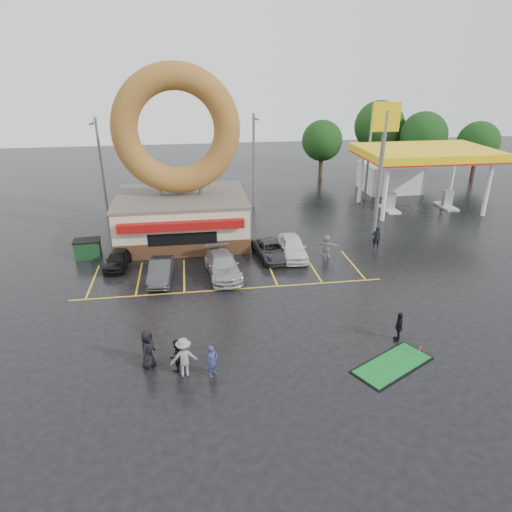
{
  "coord_description": "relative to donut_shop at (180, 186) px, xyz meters",
  "views": [
    {
      "loc": [
        -2.32,
        -22.5,
        13.46
      ],
      "look_at": [
        1.59,
        3.45,
        2.2
      ],
      "focal_mm": 32.0,
      "sensor_mm": 36.0,
      "label": 1
    }
  ],
  "objects": [
    {
      "name": "streetlight_mid",
      "position": [
        7.0,
        7.95,
        0.32
      ],
      "size": [
        0.4,
        2.21,
        9.0
      ],
      "color": "slate",
      "rests_on": "ground"
    },
    {
      "name": "person_walker_far",
      "position": [
        14.85,
        -4.18,
        -3.6
      ],
      "size": [
        0.72,
        0.58,
        1.73
      ],
      "primitive_type": "imported",
      "rotation": [
        0.0,
        0.0,
        2.84
      ],
      "color": "black",
      "rests_on": "ground"
    },
    {
      "name": "ground",
      "position": [
        3.0,
        -12.97,
        -4.46
      ],
      "size": [
        120.0,
        120.0,
        0.0
      ],
      "primitive_type": "plane",
      "color": "black",
      "rests_on": "ground"
    },
    {
      "name": "person_bystander",
      "position": [
        -1.69,
        -16.94,
        -3.48
      ],
      "size": [
        0.91,
        1.11,
        1.96
      ],
      "primitive_type": "imported",
      "rotation": [
        0.0,
        0.0,
        1.22
      ],
      "color": "black",
      "rests_on": "ground"
    },
    {
      "name": "car_grey",
      "position": [
        6.39,
        -4.97,
        -3.85
      ],
      "size": [
        2.61,
        4.64,
        1.22
      ],
      "primitive_type": "imported",
      "rotation": [
        0.0,
        0.0,
        0.14
      ],
      "color": "#2E2E31",
      "rests_on": "ground"
    },
    {
      "name": "person_hoodie",
      "position": [
        -0.0,
        -17.83,
        -3.49
      ],
      "size": [
        1.33,
        0.85,
        1.95
      ],
      "primitive_type": "imported",
      "rotation": [
        0.0,
        0.0,
        3.25
      ],
      "color": "gray",
      "rests_on": "ground"
    },
    {
      "name": "dumpster",
      "position": [
        -6.99,
        -2.79,
        -3.81
      ],
      "size": [
        1.88,
        1.32,
        1.3
      ],
      "primitive_type": "cube",
      "rotation": [
        0.0,
        0.0,
        0.07
      ],
      "color": "#184020",
      "rests_on": "ground"
    },
    {
      "name": "putting_green",
      "position": [
        9.85,
        -18.61,
        -4.43
      ],
      "size": [
        4.53,
        3.57,
        0.52
      ],
      "color": "black",
      "rests_on": "ground"
    },
    {
      "name": "car_black",
      "position": [
        -4.59,
        -4.97,
        -3.85
      ],
      "size": [
        1.92,
        3.75,
        1.22
      ],
      "primitive_type": "imported",
      "rotation": [
        0.0,
        0.0,
        -0.14
      ],
      "color": "black",
      "rests_on": "ground"
    },
    {
      "name": "shell_sign",
      "position": [
        16.0,
        -0.97,
        2.91
      ],
      "size": [
        2.2,
        0.36,
        10.6
      ],
      "color": "slate",
      "rests_on": "ground"
    },
    {
      "name": "car_dgrey",
      "position": [
        -1.5,
        -7.55,
        -3.8
      ],
      "size": [
        1.68,
        4.15,
        1.34
      ],
      "primitive_type": "imported",
      "rotation": [
        0.0,
        0.0,
        -0.07
      ],
      "color": "#303133",
      "rests_on": "ground"
    },
    {
      "name": "tree_far_c",
      "position": [
        25.0,
        21.03,
        1.37
      ],
      "size": [
        6.3,
        6.3,
        9.0
      ],
      "color": "#332114",
      "rests_on": "ground"
    },
    {
      "name": "tree_far_b",
      "position": [
        35.0,
        15.03,
        0.07
      ],
      "size": [
        4.9,
        4.9,
        7.0
      ],
      "color": "#332114",
      "rests_on": "ground"
    },
    {
      "name": "car_white",
      "position": [
        8.01,
        -4.97,
        -3.7
      ],
      "size": [
        2.01,
        4.59,
        1.54
      ],
      "primitive_type": "imported",
      "rotation": [
        0.0,
        0.0,
        -0.04
      ],
      "color": "silver",
      "rests_on": "ground"
    },
    {
      "name": "person_walker_near",
      "position": [
        10.51,
        -5.34,
        -3.61
      ],
      "size": [
        1.61,
        1.3,
        1.71
      ],
      "primitive_type": "imported",
      "rotation": [
        0.0,
        0.0,
        2.56
      ],
      "color": "#959597",
      "rests_on": "ground"
    },
    {
      "name": "car_silver",
      "position": [
        2.62,
        -7.36,
        -3.73
      ],
      "size": [
        2.53,
        5.22,
        1.46
      ],
      "primitive_type": "imported",
      "rotation": [
        0.0,
        0.0,
        0.1
      ],
      "color": "#9D9EA2",
      "rests_on": "ground"
    },
    {
      "name": "streetlight_left",
      "position": [
        -7.0,
        6.95,
        0.32
      ],
      "size": [
        0.4,
        2.21,
        9.0
      ],
      "color": "slate",
      "rests_on": "ground"
    },
    {
      "name": "streetlight_right",
      "position": [
        19.0,
        8.95,
        0.32
      ],
      "size": [
        0.4,
        2.21,
        9.0
      ],
      "color": "slate",
      "rests_on": "ground"
    },
    {
      "name": "donut_shop",
      "position": [
        0.0,
        0.0,
        0.0
      ],
      "size": [
        10.2,
        8.7,
        13.5
      ],
      "color": "#472B19",
      "rests_on": "ground"
    },
    {
      "name": "tree_far_a",
      "position": [
        29.0,
        17.03,
        0.72
      ],
      "size": [
        5.6,
        5.6,
        8.0
      ],
      "color": "#332114",
      "rests_on": "ground"
    },
    {
      "name": "tree_far_d",
      "position": [
        17.0,
        19.03,
        0.07
      ],
      "size": [
        4.9,
        4.9,
        7.0
      ],
      "color": "#332114",
      "rests_on": "ground"
    },
    {
      "name": "gas_station",
      "position": [
        23.0,
        7.97,
        -0.77
      ],
      "size": [
        12.3,
        13.65,
        5.9
      ],
      "color": "silver",
      "rests_on": "ground"
    },
    {
      "name": "person_cameraman",
      "position": [
        11.0,
        -16.58,
        -3.65
      ],
      "size": [
        0.69,
        1.03,
        1.62
      ],
      "primitive_type": "imported",
      "rotation": [
        0.0,
        0.0,
        -1.92
      ],
      "color": "black",
      "rests_on": "ground"
    },
    {
      "name": "person_blackjkt",
      "position": [
        -0.36,
        -17.42,
        -3.66
      ],
      "size": [
        1.0,
        0.98,
        1.62
      ],
      "primitive_type": "imported",
      "rotation": [
        0.0,
        0.0,
        3.85
      ],
      "color": "black",
      "rests_on": "ground"
    },
    {
      "name": "person_blue",
      "position": [
        1.28,
        -18.06,
        -3.67
      ],
      "size": [
        0.68,
        0.68,
        1.59
      ],
      "primitive_type": "imported",
      "rotation": [
        0.0,
        0.0,
        0.77
      ],
      "color": "navy",
      "rests_on": "ground"
    }
  ]
}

